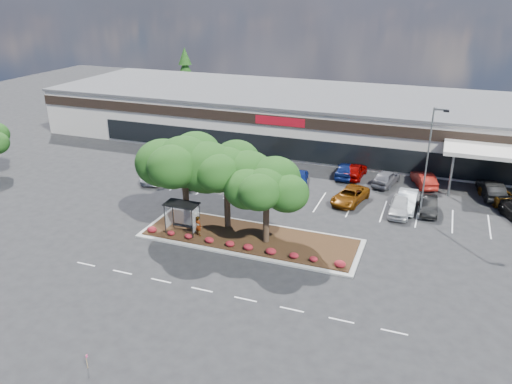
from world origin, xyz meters
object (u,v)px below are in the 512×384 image
(car_0, at_px, (158,172))
(light_pole, at_px, (427,171))
(survey_stake, at_px, (87,360))
(car_1, at_px, (198,180))

(car_0, bearing_deg, light_pole, -10.79)
(survey_stake, bearing_deg, car_1, 103.98)
(survey_stake, relative_size, car_1, 0.24)
(light_pole, relative_size, car_1, 2.57)
(survey_stake, distance_m, car_1, 26.98)
(light_pole, height_order, survey_stake, light_pole)
(light_pole, distance_m, survey_stake, 30.75)
(light_pole, bearing_deg, car_1, -179.88)
(car_1, bearing_deg, light_pole, 19.39)
(car_0, bearing_deg, car_1, -12.68)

